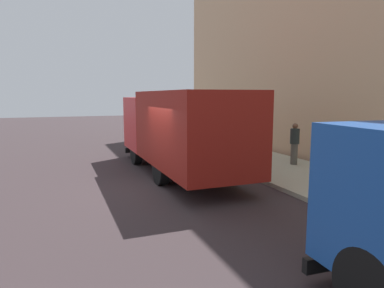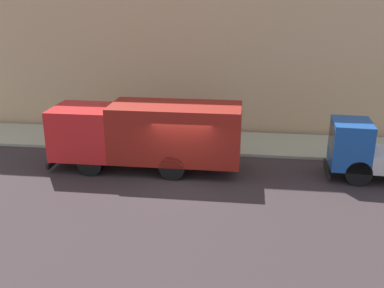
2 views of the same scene
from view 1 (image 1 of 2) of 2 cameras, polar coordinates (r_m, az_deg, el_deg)
The scene contains 4 objects.
ground at distance 10.88m, azimuth -3.86°, elevation -7.20°, with size 80.00×80.00×0.00m, color #372C2E.
sidewalk at distance 13.09m, azimuth 16.64°, elevation -4.61°, with size 3.59×30.00×0.14m, color #B0AF94.
large_utility_truck at distance 12.48m, azimuth -2.26°, elevation 2.74°, with size 2.44×8.43×3.00m.
pedestrian_walking at distance 14.19m, azimuth 16.64°, elevation 0.19°, with size 0.51×0.51×1.65m.
Camera 1 is at (-3.16, -10.01, 2.86)m, focal length 32.16 mm.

